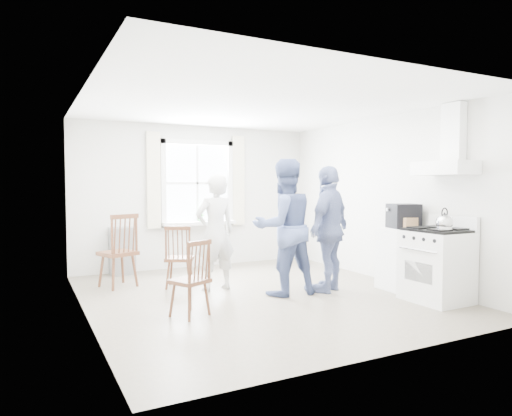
# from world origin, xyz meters

# --- Properties ---
(room_shell) EXTENTS (4.62, 5.12, 2.64)m
(room_shell) POSITION_xyz_m (0.00, 0.00, 1.30)
(room_shell) COLOR #7A6F5E
(room_shell) RESTS_ON ground
(window_assembly) EXTENTS (1.88, 0.24, 1.70)m
(window_assembly) POSITION_xyz_m (0.00, 2.45, 1.46)
(window_assembly) COLOR white
(window_assembly) RESTS_ON room_shell
(range_hood) EXTENTS (0.45, 0.76, 0.94)m
(range_hood) POSITION_xyz_m (2.07, -1.35, 1.90)
(range_hood) COLOR white
(range_hood) RESTS_ON room_shell
(shelf_unit) EXTENTS (0.40, 0.30, 0.80)m
(shelf_unit) POSITION_xyz_m (-1.40, 2.33, 0.40)
(shelf_unit) COLOR slate
(shelf_unit) RESTS_ON ground
(gas_stove) EXTENTS (0.68, 0.76, 1.12)m
(gas_stove) POSITION_xyz_m (1.91, -1.35, 0.48)
(gas_stove) COLOR white
(gas_stove) RESTS_ON ground
(kettle) EXTENTS (0.21, 0.21, 0.29)m
(kettle) POSITION_xyz_m (1.80, -1.55, 1.05)
(kettle) COLOR silver
(kettle) RESTS_ON gas_stove
(low_cabinet) EXTENTS (0.50, 0.55, 0.90)m
(low_cabinet) POSITION_xyz_m (1.98, -0.65, 0.45)
(low_cabinet) COLOR white
(low_cabinet) RESTS_ON ground
(stereo_stack) EXTENTS (0.47, 0.44, 0.35)m
(stereo_stack) POSITION_xyz_m (2.00, -0.67, 1.07)
(stereo_stack) COLOR black
(stereo_stack) RESTS_ON low_cabinet
(cardboard_box) EXTENTS (0.25, 0.18, 0.16)m
(cardboard_box) POSITION_xyz_m (1.98, -0.78, 0.98)
(cardboard_box) COLOR #A1784E
(cardboard_box) RESTS_ON low_cabinet
(windsor_chair_a) EXTENTS (0.60, 0.59, 1.11)m
(windsor_chair_a) POSITION_xyz_m (-1.59, 1.31, 0.67)
(windsor_chair_a) COLOR #4B2818
(windsor_chair_a) RESTS_ON ground
(windsor_chair_b) EXTENTS (0.52, 0.52, 0.93)m
(windsor_chair_b) POSITION_xyz_m (-0.87, 0.88, 0.57)
(windsor_chair_b) COLOR #4B2818
(windsor_chair_b) RESTS_ON ground
(windsor_chair_c) EXTENTS (0.50, 0.50, 0.90)m
(windsor_chair_c) POSITION_xyz_m (-1.13, -0.61, 0.55)
(windsor_chair_c) COLOR #4B2818
(windsor_chair_c) RESTS_ON ground
(person_left) EXTENTS (0.66, 0.66, 1.67)m
(person_left) POSITION_xyz_m (-0.41, 0.57, 0.84)
(person_left) COLOR silver
(person_left) RESTS_ON ground
(person_mid) EXTENTS (0.94, 0.94, 1.88)m
(person_mid) POSITION_xyz_m (0.33, -0.12, 0.94)
(person_mid) COLOR #495887
(person_mid) RESTS_ON ground
(person_right) EXTENTS (1.43, 1.43, 1.79)m
(person_right) POSITION_xyz_m (1.00, -0.24, 0.90)
(person_right) COLOR navy
(person_right) RESTS_ON ground
(potted_plant) EXTENTS (0.17, 0.17, 0.29)m
(potted_plant) POSITION_xyz_m (0.04, 2.36, 1.00)
(potted_plant) COLOR #377C3B
(potted_plant) RESTS_ON window_assembly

